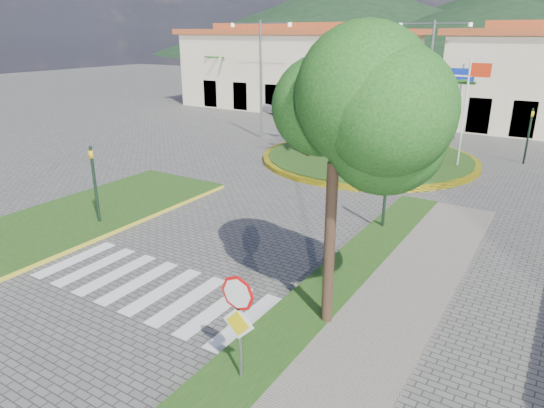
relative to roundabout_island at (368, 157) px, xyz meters
The scene contains 21 objects.
ground 22.00m from the roundabout_island, 90.01° to the right, with size 160.00×160.00×0.00m, color #585653.
sidewalk_right 20.88m from the roundabout_island, 73.31° to the right, with size 4.00×28.00×0.15m, color gray.
verge_right 20.57m from the roundabout_island, 76.52° to the right, with size 1.60×28.00×0.18m, color #1F4012.
median_left 17.27m from the roundabout_island, 112.12° to the right, with size 5.00×14.00×0.18m, color #1F4012.
crosswalk 18.00m from the roundabout_island, 90.01° to the right, with size 8.00×3.00×0.01m, color silver.
roundabout_island is the anchor object (origin of this frame).
stop_sign 20.69m from the roundabout_island, 76.27° to the right, with size 0.80×0.11×2.65m.
deciduous_tree 18.55m from the roundabout_island, 72.09° to the right, with size 3.60×3.60×6.80m.
traffic_light_left 16.45m from the roundabout_island, 108.56° to the right, with size 0.15×0.18×3.20m.
traffic_light_right 11.11m from the roundabout_island, 65.79° to the right, with size 0.15×0.18×3.20m.
traffic_light_far 9.11m from the roundabout_island, 26.58° to the left, with size 0.18×0.15×3.20m.
direction_sign_west 9.79m from the roundabout_island, 102.60° to the left, with size 1.60×0.14×5.20m.
direction_sign_east 10.04m from the roundabout_island, 71.53° to the left, with size 1.60×0.14×5.20m.
street_lamp_centre 9.15m from the roundabout_island, 82.91° to the left, with size 4.80×0.16×8.00m.
street_lamp_west 10.19m from the roundabout_island, 167.47° to the left, with size 4.80×0.16×8.00m.
building_left 21.59m from the roundabout_island, 131.19° to the left, with size 23.32×9.54×8.05m.
hill_far_west 130.64m from the roundabout_island, 114.99° to the left, with size 140.00×140.00×22.00m, color black.
hill_near_back 108.75m from the roundabout_island, 95.29° to the left, with size 110.00×110.00×16.00m, color black.
white_van 18.26m from the roundabout_island, 138.93° to the left, with size 2.11×4.59×1.27m, color silver.
car_dark_a 13.73m from the roundabout_island, 120.00° to the left, with size 1.36×3.37×1.15m, color black.
car_dark_b 15.15m from the roundabout_island, 75.61° to the left, with size 1.32×3.77×1.24m, color black.
Camera 1 is at (10.09, -5.02, 7.27)m, focal length 32.00 mm.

